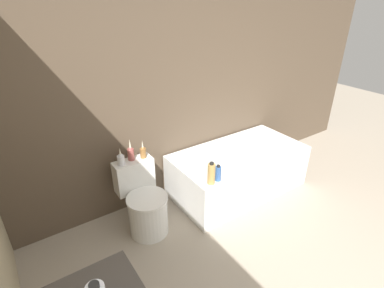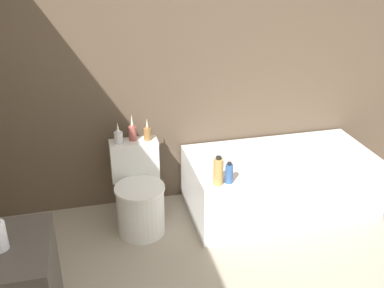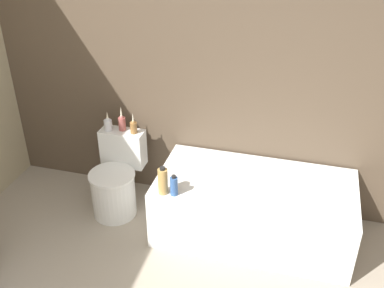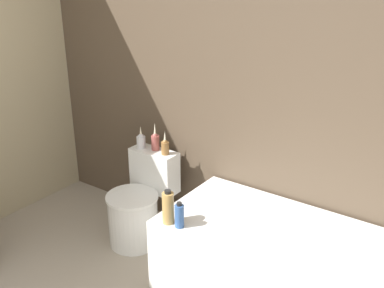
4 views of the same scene
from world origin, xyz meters
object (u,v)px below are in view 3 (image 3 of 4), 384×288
object	(u,v)px
vase_gold	(108,124)
vase_silver	(122,122)
shampoo_bottle_short	(174,186)
vase_bronze	(134,126)
bathtub	(254,208)
toilet	(116,181)
shampoo_bottle_tall	(163,181)

from	to	relation	value
vase_gold	vase_silver	size ratio (longest dim) A/B	0.81
shampoo_bottle_short	vase_bronze	bearing A→B (deg)	134.69
bathtub	toilet	bearing A→B (deg)	179.49
vase_gold	vase_bronze	distance (m)	0.23
vase_bronze	vase_silver	bearing A→B (deg)	167.58
toilet	vase_silver	world-z (taller)	vase_silver
bathtub	shampoo_bottle_tall	distance (m)	0.80
shampoo_bottle_tall	bathtub	bearing A→B (deg)	26.38
shampoo_bottle_tall	shampoo_bottle_short	bearing A→B (deg)	1.83
toilet	vase_gold	xyz separation A→B (m)	(-0.11, 0.18, 0.45)
vase_gold	vase_silver	bearing A→B (deg)	15.90
bathtub	vase_bronze	world-z (taller)	vase_bronze
bathtub	vase_silver	xyz separation A→B (m)	(-1.19, 0.23, 0.49)
vase_silver	vase_bronze	distance (m)	0.12
vase_bronze	shampoo_bottle_short	size ratio (longest dim) A/B	1.10
toilet	vase_gold	size ratio (longest dim) A/B	3.84
toilet	vase_bronze	world-z (taller)	vase_bronze
toilet	shampoo_bottle_short	world-z (taller)	toilet
vase_gold	shampoo_bottle_short	world-z (taller)	vase_gold
vase_gold	vase_silver	xyz separation A→B (m)	(0.11, 0.03, 0.01)
shampoo_bottle_tall	vase_gold	bearing A→B (deg)	142.01
shampoo_bottle_short	vase_gold	bearing A→B (deg)	145.40
vase_gold	shampoo_bottle_tall	size ratio (longest dim) A/B	0.78
vase_bronze	shampoo_bottle_tall	size ratio (longest dim) A/B	0.82
vase_gold	shampoo_bottle_tall	distance (m)	0.85
vase_bronze	shampoo_bottle_short	bearing A→B (deg)	-45.31
toilet	shampoo_bottle_short	bearing A→B (deg)	-27.54
bathtub	vase_silver	size ratio (longest dim) A/B	7.02
toilet	shampoo_bottle_short	distance (m)	0.77
vase_silver	shampoo_bottle_tall	size ratio (longest dim) A/B	0.96
bathtub	vase_silver	bearing A→B (deg)	169.17
vase_gold	shampoo_bottle_short	distance (m)	0.91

